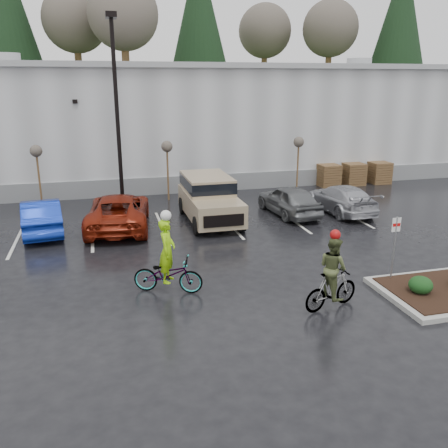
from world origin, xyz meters
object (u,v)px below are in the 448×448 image
object	(u,v)px
sapling_mid	(167,150)
pallet_stack_b	(353,174)
lamppost	(116,93)
sapling_east	(299,145)
car_grey	(289,200)
cyclist_hivis	(168,268)
fire_lane_sign	(395,241)
pallet_stack_a	(328,175)
car_red	(119,211)
suv_tan	(210,200)
sapling_west	(36,154)
cyclist_olive	(332,280)
car_far_silver	(341,199)
pallet_stack_c	(379,173)
car_blue	(42,216)

from	to	relation	value
sapling_mid	pallet_stack_b	distance (m)	11.92
lamppost	sapling_east	bearing A→B (deg)	5.71
car_grey	cyclist_hivis	bearing A→B (deg)	40.85
car_grey	sapling_east	bearing A→B (deg)	-123.08
sapling_mid	pallet_stack_b	bearing A→B (deg)	4.89
fire_lane_sign	car_grey	bearing A→B (deg)	90.62
pallet_stack_a	fire_lane_sign	size ratio (longest dim) A/B	0.61
lamppost	cyclist_hivis	xyz separation A→B (m)	(0.79, -10.66, -4.89)
fire_lane_sign	car_red	bearing A→B (deg)	134.51
car_red	car_grey	distance (m)	8.06
fire_lane_sign	suv_tan	distance (m)	9.17
sapling_west	fire_lane_sign	size ratio (longest dim) A/B	1.45
pallet_stack_b	cyclist_olive	world-z (taller)	cyclist_olive
car_far_silver	cyclist_olive	distance (m)	10.69
sapling_mid	pallet_stack_c	xyz separation A→B (m)	(13.50, 1.00, -2.05)
car_red	sapling_west	bearing A→B (deg)	-44.38
sapling_east	pallet_stack_c	world-z (taller)	sapling_east
fire_lane_sign	suv_tan	xyz separation A→B (m)	(-4.05, 8.22, -0.38)
car_blue	cyclist_olive	size ratio (longest dim) A/B	1.87
fire_lane_sign	car_grey	distance (m)	8.44
fire_lane_sign	cyclist_olive	xyz separation A→B (m)	(-2.69, -1.12, -0.55)
car_red	cyclist_hivis	distance (m)	7.23
sapling_west	pallet_stack_b	world-z (taller)	sapling_west
car_blue	pallet_stack_a	bearing A→B (deg)	-168.50
sapling_east	suv_tan	xyz separation A→B (m)	(-6.25, -4.58, -1.70)
sapling_west	fire_lane_sign	distance (m)	17.46
car_blue	cyclist_hivis	distance (m)	8.49
sapling_east	car_red	xyz separation A→B (m)	(-10.35, -4.51, -1.97)
car_blue	lamppost	bearing A→B (deg)	-143.51
sapling_mid	cyclist_olive	world-z (taller)	sapling_mid
cyclist_hivis	car_far_silver	bearing A→B (deg)	-31.83
cyclist_olive	fire_lane_sign	bearing A→B (deg)	-83.34
cyclist_hivis	cyclist_olive	size ratio (longest dim) A/B	1.11
pallet_stack_a	sapling_west	bearing A→B (deg)	-176.53
car_grey	cyclist_hivis	xyz separation A→B (m)	(-6.92, -7.26, 0.07)
sapling_mid	car_far_silver	bearing A→B (deg)	-30.38
lamppost	car_blue	size ratio (longest dim) A/B	2.09
car_far_silver	cyclist_hivis	bearing A→B (deg)	34.08
car_red	suv_tan	distance (m)	4.10
pallet_stack_a	cyclist_hivis	world-z (taller)	cyclist_hivis
sapling_west	sapling_east	distance (m)	14.00
fire_lane_sign	car_far_silver	distance (m)	8.62
sapling_mid	suv_tan	distance (m)	5.04
car_blue	car_red	world-z (taller)	car_red
suv_tan	car_far_silver	size ratio (longest dim) A/B	1.10
lamppost	pallet_stack_b	size ratio (longest dim) A/B	6.83
sapling_west	pallet_stack_a	size ratio (longest dim) A/B	2.37
fire_lane_sign	suv_tan	size ratio (longest dim) A/B	0.43
sapling_west	sapling_east	world-z (taller)	same
sapling_west	car_grey	bearing A→B (deg)	-20.56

